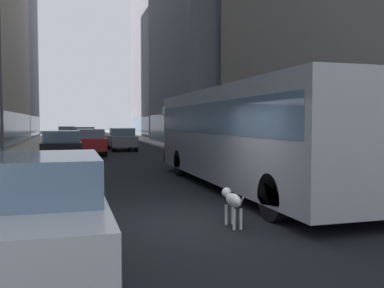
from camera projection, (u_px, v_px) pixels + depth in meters
name	position (u px, v px, depth m)	size (l,w,h in m)	color
ground_plane	(95.00, 142.00, 42.22)	(120.00, 120.00, 0.00)	black
sidewalk_left	(36.00, 142.00, 40.63)	(2.40, 110.00, 0.15)	#9E9991
sidewalk_right	(151.00, 141.00, 43.79)	(2.40, 110.00, 0.15)	#ADA89E
building_right_mid	(226.00, 10.00, 39.46)	(11.84, 16.81, 25.40)	slate
building_right_far	(172.00, 6.00, 60.08)	(8.80, 23.59, 37.64)	slate
transit_bus	(245.00, 131.00, 12.84)	(2.78, 11.53, 3.05)	#999EA3
car_black_suv	(62.00, 146.00, 21.15)	(1.89, 4.02, 1.62)	black
car_white_van	(84.00, 136.00, 38.31)	(1.92, 4.30, 1.62)	silver
car_grey_wagon	(122.00, 139.00, 30.39)	(1.79, 4.19, 1.62)	slate
car_red_coupe	(90.00, 142.00, 26.38)	(1.79, 4.54, 1.62)	red
car_silver_sedan	(36.00, 214.00, 5.59)	(1.76, 4.55, 1.62)	#B7BABF
car_yellow_taxi	(67.00, 134.00, 43.25)	(1.71, 4.63, 1.62)	yellow
dalmatian_dog	(232.00, 200.00, 8.19)	(0.22, 0.96, 0.72)	white
pedestrian_with_handbag	(306.00, 150.00, 15.39)	(0.45, 0.34, 1.69)	#1E1E2D
pedestrian_in_coat	(380.00, 160.00, 11.55)	(0.34, 0.34, 1.69)	#1E1E2D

